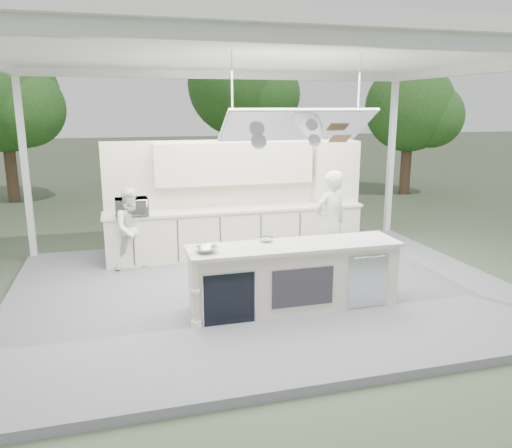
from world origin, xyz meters
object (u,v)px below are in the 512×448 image
object	(u,v)px
head_chef	(330,223)
sous_chef	(133,229)
demo_island	(293,276)
back_counter	(237,231)

from	to	relation	value
head_chef	sous_chef	distance (m)	3.51
sous_chef	demo_island	bearing A→B (deg)	-62.43
back_counter	head_chef	world-z (taller)	head_chef
demo_island	head_chef	size ratio (longest dim) A/B	1.70
head_chef	sous_chef	size ratio (longest dim) A/B	1.24
demo_island	sous_chef	bearing A→B (deg)	131.48
head_chef	back_counter	bearing A→B (deg)	-67.73
sous_chef	back_counter	bearing A→B (deg)	-3.97
head_chef	sous_chef	bearing A→B (deg)	-37.52
back_counter	sous_chef	size ratio (longest dim) A/B	3.44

